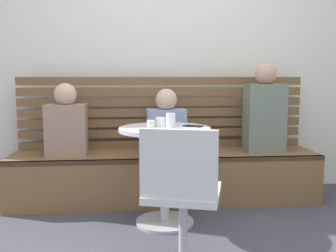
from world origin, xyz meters
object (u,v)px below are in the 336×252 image
object	(u,v)px
white_chair	(182,197)
person_child_middle	(166,125)
person_child_left	(66,124)
cup_espresso_small	(151,124)
cafe_table	(165,157)
person_adult	(265,112)
cup_water_clear	(171,121)
phone_on_table	(193,126)
booth_bench	(165,177)
plate_small	(153,131)
cup_ceramic_white	(160,122)

from	to	relation	value
white_chair	person_child_middle	distance (m)	1.38
person_child_left	cup_espresso_small	size ratio (longest dim) A/B	11.05
cafe_table	person_child_middle	size ratio (longest dim) A/B	1.30
cafe_table	person_child_left	distance (m)	0.98
person_child_middle	person_adult	bearing A→B (deg)	-1.73
cup_water_clear	cup_espresso_small	size ratio (longest dim) A/B	1.96
person_adult	phone_on_table	world-z (taller)	person_adult
person_child_middle	booth_bench	bearing A→B (deg)	-126.19
plate_small	phone_on_table	size ratio (longest dim) A/B	1.21
white_chair	cup_water_clear	bearing A→B (deg)	88.65
person_child_middle	cup_espresso_small	distance (m)	0.59
cup_espresso_small	plate_small	bearing A→B (deg)	-89.04
white_chair	person_child_left	bearing A→B (deg)	121.53
cafe_table	plate_small	size ratio (longest dim) A/B	4.35
cup_espresso_small	plate_small	xyz separation A→B (m)	(0.00, -0.21, -0.02)
phone_on_table	white_chair	bearing A→B (deg)	-160.90
person_adult	cup_ceramic_white	bearing A→B (deg)	-153.90
person_child_left	phone_on_table	distance (m)	1.14
person_adult	person_child_left	size ratio (longest dim) A/B	1.28
person_child_left	cup_ceramic_white	bearing A→B (deg)	-31.81
person_child_left	cup_espresso_small	world-z (taller)	person_child_left
person_adult	person_child_middle	xyz separation A→B (m)	(-0.88, 0.03, -0.11)
person_adult	person_child_middle	world-z (taller)	person_adult
cup_ceramic_white	cup_espresso_small	distance (m)	0.09
cup_water_clear	phone_on_table	bearing A→B (deg)	24.98
person_adult	booth_bench	bearing A→B (deg)	179.50
booth_bench	person_child_middle	xyz separation A→B (m)	(0.01, 0.02, 0.47)
person_adult	person_child_left	distance (m)	1.75
white_chair	cup_espresso_small	world-z (taller)	white_chair
white_chair	person_child_middle	world-z (taller)	person_child_middle
cup_espresso_small	cup_ceramic_white	bearing A→B (deg)	36.09
person_child_middle	plate_small	size ratio (longest dim) A/B	3.34
booth_bench	cup_ceramic_white	size ratio (longest dim) A/B	33.75
booth_bench	phone_on_table	bearing A→B (deg)	-71.83
cup_water_clear	cup_ceramic_white	xyz separation A→B (m)	(-0.07, 0.11, -0.02)
person_child_left	phone_on_table	bearing A→B (deg)	-26.50
person_child_left	cup_espresso_small	xyz separation A→B (m)	(0.70, -0.53, 0.06)
cafe_table	cup_espresso_small	size ratio (longest dim) A/B	13.21
person_adult	phone_on_table	bearing A→B (deg)	-145.28
plate_small	white_chair	bearing A→B (deg)	-78.57
booth_bench	white_chair	world-z (taller)	white_chair
person_child_middle	plate_small	distance (m)	0.78
cafe_table	person_child_left	world-z (taller)	person_child_left
booth_bench	cup_ceramic_white	xyz separation A→B (m)	(-0.08, -0.48, 0.55)
cup_ceramic_white	cup_espresso_small	world-z (taller)	cup_ceramic_white
booth_bench	white_chair	distance (m)	1.37
white_chair	person_adult	distance (m)	1.66
booth_bench	plate_small	world-z (taller)	plate_small
phone_on_table	cup_ceramic_white	bearing A→B (deg)	115.82
cup_ceramic_white	cup_espresso_small	bearing A→B (deg)	-143.91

